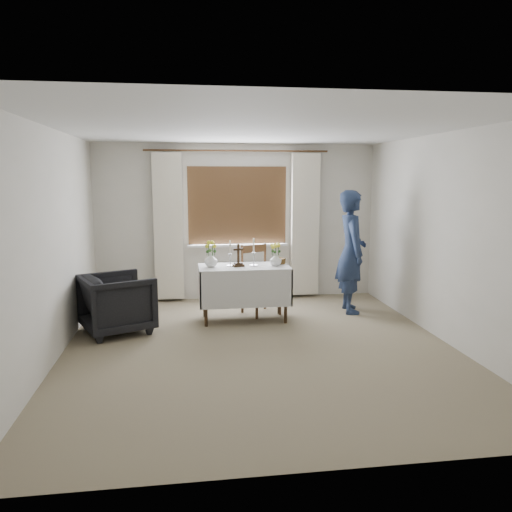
{
  "coord_description": "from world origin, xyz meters",
  "views": [
    {
      "loc": [
        -0.83,
        -5.52,
        1.98
      ],
      "look_at": [
        0.09,
        0.99,
        0.93
      ],
      "focal_mm": 35.0,
      "sensor_mm": 36.0,
      "label": 1
    }
  ],
  "objects_px": {
    "person": "(351,252)",
    "flower_vase_right": "(276,260)",
    "wooden_cross": "(238,255)",
    "wooden_chair": "(261,280)",
    "altar_table": "(244,293)",
    "flower_vase_left": "(211,260)",
    "armchair": "(117,303)"
  },
  "relations": [
    {
      "from": "person",
      "to": "flower_vase_right",
      "type": "distance_m",
      "value": 1.2
    },
    {
      "from": "wooden_cross",
      "to": "wooden_chair",
      "type": "bearing_deg",
      "value": 27.12
    },
    {
      "from": "wooden_chair",
      "to": "person",
      "type": "xyz_separation_m",
      "value": [
        1.32,
        -0.05,
        0.39
      ]
    },
    {
      "from": "wooden_chair",
      "to": "flower_vase_right",
      "type": "xyz_separation_m",
      "value": [
        0.16,
        -0.3,
        0.35
      ]
    },
    {
      "from": "flower_vase_right",
      "to": "altar_table",
      "type": "bearing_deg",
      "value": 177.26
    },
    {
      "from": "person",
      "to": "wooden_cross",
      "type": "bearing_deg",
      "value": 102.87
    },
    {
      "from": "wooden_cross",
      "to": "flower_vase_left",
      "type": "height_order",
      "value": "wooden_cross"
    },
    {
      "from": "flower_vase_left",
      "to": "armchair",
      "type": "bearing_deg",
      "value": -164.61
    },
    {
      "from": "altar_table",
      "to": "person",
      "type": "distance_m",
      "value": 1.7
    },
    {
      "from": "wooden_chair",
      "to": "armchair",
      "type": "relative_size",
      "value": 1.2
    },
    {
      "from": "flower_vase_left",
      "to": "flower_vase_right",
      "type": "bearing_deg",
      "value": -2.15
    },
    {
      "from": "altar_table",
      "to": "wooden_chair",
      "type": "height_order",
      "value": "wooden_chair"
    },
    {
      "from": "wooden_chair",
      "to": "wooden_cross",
      "type": "bearing_deg",
      "value": -164.88
    },
    {
      "from": "person",
      "to": "flower_vase_left",
      "type": "distance_m",
      "value": 2.07
    },
    {
      "from": "armchair",
      "to": "person",
      "type": "relative_size",
      "value": 0.47
    },
    {
      "from": "armchair",
      "to": "person",
      "type": "xyz_separation_m",
      "value": [
        3.27,
        0.55,
        0.52
      ]
    },
    {
      "from": "altar_table",
      "to": "flower_vase_left",
      "type": "height_order",
      "value": "flower_vase_left"
    },
    {
      "from": "altar_table",
      "to": "armchair",
      "type": "bearing_deg",
      "value": -169.07
    },
    {
      "from": "armchair",
      "to": "wooden_cross",
      "type": "xyz_separation_m",
      "value": [
        1.59,
        0.31,
        0.54
      ]
    },
    {
      "from": "armchair",
      "to": "flower_vase_left",
      "type": "xyz_separation_m",
      "value": [
        1.22,
        0.33,
        0.48
      ]
    },
    {
      "from": "armchair",
      "to": "wooden_cross",
      "type": "bearing_deg",
      "value": -102.95
    },
    {
      "from": "flower_vase_left",
      "to": "flower_vase_right",
      "type": "height_order",
      "value": "flower_vase_left"
    },
    {
      "from": "wooden_cross",
      "to": "altar_table",
      "type": "bearing_deg",
      "value": -1.87
    },
    {
      "from": "wooden_chair",
      "to": "person",
      "type": "height_order",
      "value": "person"
    },
    {
      "from": "altar_table",
      "to": "wooden_cross",
      "type": "height_order",
      "value": "wooden_cross"
    },
    {
      "from": "flower_vase_right",
      "to": "armchair",
      "type": "bearing_deg",
      "value": -171.86
    },
    {
      "from": "wooden_chair",
      "to": "flower_vase_left",
      "type": "height_order",
      "value": "wooden_chair"
    },
    {
      "from": "wooden_chair",
      "to": "flower_vase_right",
      "type": "distance_m",
      "value": 0.49
    },
    {
      "from": "wooden_chair",
      "to": "flower_vase_left",
      "type": "xyz_separation_m",
      "value": [
        -0.73,
        -0.27,
        0.35
      ]
    },
    {
      "from": "wooden_cross",
      "to": "flower_vase_right",
      "type": "xyz_separation_m",
      "value": [
        0.52,
        -0.01,
        -0.07
      ]
    },
    {
      "from": "flower_vase_left",
      "to": "flower_vase_right",
      "type": "distance_m",
      "value": 0.89
    },
    {
      "from": "flower_vase_left",
      "to": "person",
      "type": "bearing_deg",
      "value": 5.99
    }
  ]
}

